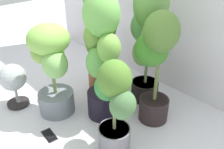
% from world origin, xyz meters
% --- Properties ---
extents(ground_plane, '(8.00, 8.00, 0.00)m').
position_xyz_m(ground_plane, '(0.00, 0.00, 0.00)').
color(ground_plane, silver).
rests_on(ground_plane, ground).
extents(potted_plant_back_center, '(0.45, 0.37, 1.01)m').
position_xyz_m(potted_plant_back_center, '(0.06, 0.52, 0.61)').
color(potted_plant_back_center, black).
rests_on(potted_plant_back_center, ground).
extents(potted_plant_front_right, '(0.37, 0.26, 0.65)m').
position_xyz_m(potted_plant_front_right, '(0.30, -0.06, 0.36)').
color(potted_plant_front_right, slate).
rests_on(potted_plant_front_right, ground).
extents(potted_plant_front_left, '(0.46, 0.41, 0.73)m').
position_xyz_m(potted_plant_front_left, '(-0.30, -0.12, 0.42)').
color(potted_plant_front_left, slate).
rests_on(potted_plant_front_left, ground).
extents(potted_plant_center, '(0.41, 0.34, 0.96)m').
position_xyz_m(potted_plant_center, '(-0.02, 0.12, 0.53)').
color(potted_plant_center, black).
rests_on(potted_plant_center, ground).
extents(potted_plant_back_left, '(0.39, 0.35, 0.99)m').
position_xyz_m(potted_plant_back_left, '(-0.31, 0.34, 0.59)').
color(potted_plant_back_left, brown).
rests_on(potted_plant_back_left, ground).
extents(potted_plant_back_right, '(0.39, 0.33, 0.84)m').
position_xyz_m(potted_plant_back_right, '(0.25, 0.38, 0.50)').
color(potted_plant_back_right, '#2E2223').
rests_on(potted_plant_back_right, ground).
extents(cell_phone, '(0.15, 0.08, 0.01)m').
position_xyz_m(cell_phone, '(-0.10, -0.32, 0.00)').
color(cell_phone, black).
rests_on(cell_phone, ground).
extents(floor_fan, '(0.30, 0.30, 0.37)m').
position_xyz_m(floor_fan, '(-0.60, -0.32, 0.24)').
color(floor_fan, black).
rests_on(floor_fan, ground).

